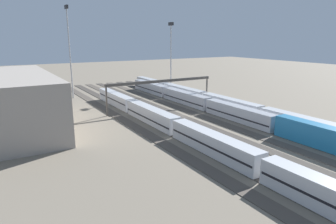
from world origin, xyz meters
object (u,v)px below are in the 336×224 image
at_px(light_mast_0, 171,48).
at_px(maintenance_shed, 14,101).
at_px(signal_gantry, 161,84).
at_px(train_on_track_5, 177,127).
at_px(light_mast_1, 69,42).
at_px(train_on_track_0, 230,105).
at_px(train_on_track_1, 204,103).

xyz_separation_m(light_mast_0, maintenance_shed, (-21.00, 56.43, -10.64)).
bearing_deg(light_mast_0, signal_gantry, 142.96).
height_order(train_on_track_5, light_mast_1, light_mast_1).
xyz_separation_m(train_on_track_5, signal_gantry, (24.55, -10.00, 5.64)).
height_order(train_on_track_0, signal_gantry, signal_gantry).
bearing_deg(signal_gantry, train_on_track_0, -132.28).
distance_m(train_on_track_1, light_mast_1, 51.54).
bearing_deg(train_on_track_1, light_mast_1, 36.56).
bearing_deg(train_on_track_0, light_mast_0, -3.27).
relative_size(train_on_track_0, light_mast_1, 3.80).
distance_m(light_mast_0, maintenance_shed, 61.14).
distance_m(train_on_track_0, train_on_track_5, 27.28).
distance_m(train_on_track_1, light_mast_0, 34.93).
bearing_deg(train_on_track_5, train_on_track_1, -50.64).
xyz_separation_m(train_on_track_0, signal_gantry, (13.64, 15.00, 5.64)).
relative_size(light_mast_0, signal_gantry, 0.76).
xyz_separation_m(train_on_track_1, light_mast_1, (38.90, 28.85, 17.62)).
bearing_deg(light_mast_1, maintenance_shed, 144.87).
bearing_deg(train_on_track_1, train_on_track_0, -137.70).
bearing_deg(maintenance_shed, light_mast_0, -69.59).
distance_m(light_mast_0, light_mast_1, 36.93).
xyz_separation_m(light_mast_0, light_mast_1, (8.14, 35.92, 2.68)).
bearing_deg(train_on_track_5, train_on_track_0, -66.42).
height_order(train_on_track_0, light_mast_1, light_mast_1).
xyz_separation_m(light_mast_0, signal_gantry, (-22.62, 17.07, -9.35)).
bearing_deg(train_on_track_5, light_mast_1, 9.10).
relative_size(light_mast_0, light_mast_1, 0.84).
relative_size(train_on_track_1, maintenance_shed, 2.03).
bearing_deg(signal_gantry, maintenance_shed, 87.64).
height_order(light_mast_1, signal_gantry, light_mast_1).
distance_m(train_on_track_5, light_mast_1, 58.73).
relative_size(train_on_track_1, signal_gantry, 2.59).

